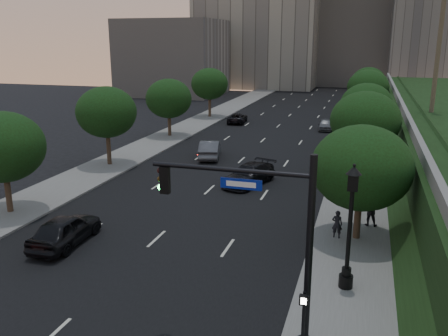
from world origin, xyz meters
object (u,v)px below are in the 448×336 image
(sedan_far_left, at_px, (237,118))
(sedan_near_right, at_px, (249,175))
(sedan_mid_left, at_px, (210,149))
(sedan_far_right, at_px, (325,124))
(pedestrian_c, at_px, (362,178))
(traffic_signal_mast, at_px, (276,250))
(street_lamp, at_px, (349,233))
(pedestrian_a, at_px, (337,224))
(sedan_near_left, at_px, (65,230))
(pedestrian_b, at_px, (370,210))

(sedan_far_left, xyz_separation_m, sedan_near_right, (7.84, -25.54, 0.11))
(sedan_mid_left, distance_m, sedan_far_right, 19.04)
(pedestrian_c, bearing_deg, traffic_signal_mast, 61.80)
(street_lamp, height_order, sedan_near_right, street_lamp)
(pedestrian_a, bearing_deg, pedestrian_c, -93.32)
(pedestrian_c, bearing_deg, sedan_near_left, 21.97)
(sedan_far_left, relative_size, sedan_far_right, 1.14)
(sedan_near_left, xyz_separation_m, sedan_far_left, (-1.20, 38.69, -0.18))
(sedan_near_right, bearing_deg, traffic_signal_mast, -56.01)
(traffic_signal_mast, bearing_deg, sedan_mid_left, 113.00)
(street_lamp, distance_m, sedan_mid_left, 24.47)
(street_lamp, xyz_separation_m, sedan_near_right, (-7.64, 13.75, -1.89))
(sedan_far_left, relative_size, pedestrian_b, 2.53)
(traffic_signal_mast, xyz_separation_m, sedan_far_right, (-1.99, 42.25, -2.99))
(pedestrian_b, bearing_deg, street_lamp, 85.60)
(sedan_mid_left, xyz_separation_m, sedan_far_left, (-2.48, 18.64, -0.18))
(traffic_signal_mast, xyz_separation_m, street_lamp, (2.23, 4.70, -1.04))
(sedan_mid_left, relative_size, sedan_far_right, 1.23)
(pedestrian_c, bearing_deg, sedan_near_right, -19.16)
(sedan_near_left, relative_size, sedan_far_right, 1.19)
(street_lamp, bearing_deg, sedan_near_left, 177.56)
(street_lamp, height_order, sedan_near_left, street_lamp)
(sedan_near_left, relative_size, sedan_near_right, 0.93)
(street_lamp, distance_m, sedan_far_left, 42.28)
(sedan_far_left, height_order, pedestrian_c, pedestrian_c)
(street_lamp, bearing_deg, pedestrian_b, 82.91)
(sedan_near_left, xyz_separation_m, pedestrian_c, (14.62, 13.31, 0.30))
(sedan_far_left, bearing_deg, street_lamp, 105.59)
(sedan_near_right, bearing_deg, sedan_near_left, -99.14)
(traffic_signal_mast, bearing_deg, pedestrian_a, 81.48)
(street_lamp, distance_m, sedan_far_right, 37.83)
(sedan_far_right, relative_size, pedestrian_b, 2.22)
(traffic_signal_mast, xyz_separation_m, sedan_near_right, (-5.41, 18.45, -2.92))
(traffic_signal_mast, relative_size, sedan_far_left, 1.53)
(sedan_far_right, bearing_deg, pedestrian_c, -84.64)
(sedan_far_left, xyz_separation_m, pedestrian_a, (14.74, -34.03, 0.28))
(sedan_mid_left, height_order, sedan_near_right, sedan_mid_left)
(street_lamp, xyz_separation_m, sedan_far_left, (-15.47, 39.29, -2.00))
(street_lamp, bearing_deg, sedan_mid_left, 122.17)
(sedan_near_right, bearing_deg, street_lamp, -43.30)
(traffic_signal_mast, bearing_deg, pedestrian_c, 82.14)
(sedan_mid_left, height_order, pedestrian_b, pedestrian_b)
(traffic_signal_mast, height_order, sedan_far_right, traffic_signal_mast)
(pedestrian_b, distance_m, pedestrian_c, 6.37)
(pedestrian_a, distance_m, pedestrian_c, 8.72)
(traffic_signal_mast, height_order, sedan_near_left, traffic_signal_mast)
(pedestrian_c, bearing_deg, street_lamp, 68.26)
(street_lamp, height_order, pedestrian_a, street_lamp)
(sedan_near_right, relative_size, pedestrian_c, 2.68)
(traffic_signal_mast, height_order, pedestrian_b, traffic_signal_mast)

